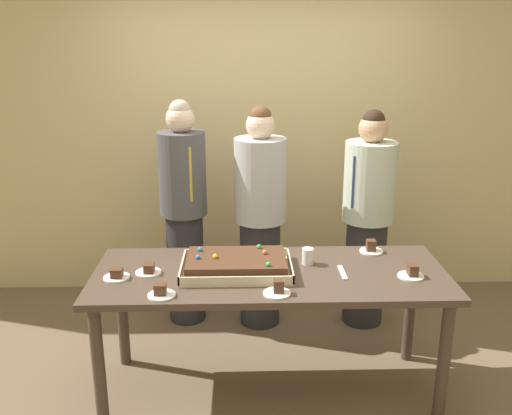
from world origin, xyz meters
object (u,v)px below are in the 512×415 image
(plated_slice_center_back, at_px, (149,270))
(plated_slice_far_right, at_px, (278,290))
(person_serving_front, at_px, (184,211))
(person_striped_tie_right, at_px, (260,217))
(sheet_cake, at_px, (236,265))
(person_green_shirt_behind, at_px, (368,218))
(plated_slice_near_right, at_px, (412,273))
(plated_slice_center_front, at_px, (161,292))
(party_table, at_px, (270,286))
(drink_cup_nearest, at_px, (308,256))
(plated_slice_far_left, at_px, (117,275))
(plated_slice_near_left, at_px, (371,248))
(cake_server_utensil, at_px, (343,272))

(plated_slice_center_back, bearing_deg, plated_slice_far_right, -21.47)
(person_serving_front, bearing_deg, person_striped_tie_right, 60.36)
(sheet_cake, xyz_separation_m, person_green_shirt_behind, (0.96, 0.86, -0.01))
(person_serving_front, bearing_deg, plated_slice_far_right, 3.64)
(plated_slice_near_right, height_order, person_green_shirt_behind, person_green_shirt_behind)
(person_striped_tie_right, bearing_deg, plated_slice_center_back, -26.60)
(plated_slice_far_right, distance_m, plated_slice_center_front, 0.62)
(party_table, xyz_separation_m, drink_cup_nearest, (0.23, 0.11, 0.14))
(plated_slice_center_back, xyz_separation_m, drink_cup_nearest, (0.94, 0.12, 0.03))
(plated_slice_center_back, distance_m, person_striped_tie_right, 1.12)
(plated_slice_center_front, xyz_separation_m, person_green_shirt_behind, (1.36, 1.17, 0.02))
(plated_slice_far_left, xyz_separation_m, plated_slice_center_front, (0.28, -0.23, 0.00))
(plated_slice_far_left, bearing_deg, plated_slice_near_left, 13.38)
(plated_slice_near_left, distance_m, person_striped_tie_right, 0.90)
(drink_cup_nearest, bearing_deg, plated_slice_center_front, -153.49)
(sheet_cake, distance_m, plated_slice_far_right, 0.38)
(plated_slice_far_left, bearing_deg, party_table, 4.48)
(plated_slice_near_left, bearing_deg, drink_cup_nearest, -156.70)
(sheet_cake, relative_size, plated_slice_near_left, 4.30)
(cake_server_utensil, xyz_separation_m, person_serving_front, (-1.02, 0.98, 0.08))
(plated_slice_near_right, relative_size, plated_slice_far_right, 1.00)
(plated_slice_near_right, height_order, plated_slice_center_back, plated_slice_near_right)
(plated_slice_near_left, height_order, person_green_shirt_behind, person_green_shirt_behind)
(party_table, distance_m, drink_cup_nearest, 0.30)
(plated_slice_far_left, relative_size, drink_cup_nearest, 1.50)
(drink_cup_nearest, xyz_separation_m, cake_server_utensil, (0.19, -0.14, -0.05))
(person_serving_front, bearing_deg, cake_server_utensil, 23.26)
(party_table, height_order, sheet_cake, sheet_cake)
(person_serving_front, distance_m, person_striped_tie_right, 0.57)
(plated_slice_near_right, bearing_deg, person_striped_tie_right, 130.81)
(sheet_cake, bearing_deg, plated_slice_near_right, -5.74)
(plated_slice_near_left, relative_size, cake_server_utensil, 0.75)
(plated_slice_far_right, distance_m, person_serving_front, 1.39)
(sheet_cake, distance_m, drink_cup_nearest, 0.44)
(plated_slice_far_right, bearing_deg, plated_slice_center_front, -179.32)
(plated_slice_far_right, height_order, plated_slice_center_back, plated_slice_far_right)
(plated_slice_far_left, bearing_deg, sheet_cake, 6.46)
(plated_slice_center_front, relative_size, person_striped_tie_right, 0.09)
(plated_slice_near_left, relative_size, plated_slice_center_back, 1.00)
(plated_slice_near_left, xyz_separation_m, cake_server_utensil, (-0.24, -0.33, -0.02))
(person_green_shirt_behind, bearing_deg, plated_slice_center_front, -1.12)
(sheet_cake, distance_m, person_serving_front, 1.02)
(cake_server_utensil, xyz_separation_m, person_striped_tie_right, (-0.45, 0.91, 0.05))
(plated_slice_near_right, distance_m, plated_slice_far_left, 1.69)
(plated_slice_center_back, bearing_deg, plated_slice_center_front, -69.51)
(plated_slice_center_front, bearing_deg, cake_server_utensil, 14.87)
(plated_slice_far_right, distance_m, person_green_shirt_behind, 1.38)
(plated_slice_far_left, relative_size, person_striped_tie_right, 0.09)
(sheet_cake, relative_size, drink_cup_nearest, 6.44)
(person_serving_front, xyz_separation_m, person_striped_tie_right, (0.56, -0.07, -0.03))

